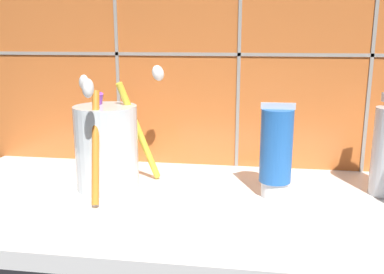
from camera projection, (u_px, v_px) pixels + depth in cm
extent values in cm
cube|color=white|center=(215.00, 208.00, 53.83)|extent=(76.07, 31.65, 2.00)
cube|color=#C6662D|center=(228.00, 12.00, 63.64)|extent=(86.07, 1.50, 51.24)
cube|color=gray|center=(226.00, 54.00, 64.23)|extent=(86.07, 0.24, 0.50)
cube|color=gray|center=(115.00, 13.00, 65.29)|extent=(0.50, 0.24, 51.24)
cube|color=gray|center=(240.00, 12.00, 62.54)|extent=(0.50, 0.24, 51.24)
cube|color=gray|center=(377.00, 11.00, 59.80)|extent=(0.50, 0.24, 51.24)
cylinder|color=silver|center=(107.00, 148.00, 57.13)|extent=(8.33, 8.33, 11.25)
cylinder|color=yellow|center=(139.00, 132.00, 58.61)|extent=(5.24, 4.99, 14.12)
ellipsoid|color=white|center=(158.00, 73.00, 58.54)|extent=(2.63, 2.58, 2.67)
cylinder|color=purple|center=(95.00, 135.00, 59.88)|extent=(4.84, 5.10, 12.73)
ellipsoid|color=white|center=(84.00, 82.00, 60.70)|extent=(2.60, 2.66, 2.69)
cylinder|color=orange|center=(96.00, 147.00, 52.27)|extent=(2.24, 6.17, 13.41)
ellipsoid|color=white|center=(88.00, 88.00, 47.56)|extent=(1.80, 2.62, 2.67)
cylinder|color=white|center=(274.00, 189.00, 54.97)|extent=(3.43, 3.43, 2.05)
cylinder|color=blue|center=(276.00, 146.00, 53.67)|extent=(4.03, 4.03, 9.33)
cube|color=silver|center=(278.00, 106.00, 52.50)|extent=(4.23, 0.36, 0.80)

